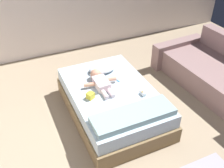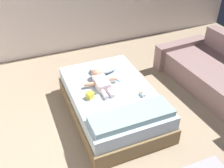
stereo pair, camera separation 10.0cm
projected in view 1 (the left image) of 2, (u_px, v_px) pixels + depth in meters
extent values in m
plane|color=gray|center=(125.00, 153.00, 3.30)|extent=(8.00, 8.00, 0.00)
cube|color=brown|center=(112.00, 107.00, 3.85)|extent=(1.17, 1.79, 0.24)
cube|color=silver|center=(112.00, 95.00, 3.72)|extent=(1.12, 1.71, 0.20)
ellipsoid|color=silver|center=(102.00, 68.00, 4.02)|extent=(0.42, 0.29, 0.11)
cube|color=white|center=(102.00, 83.00, 3.69)|extent=(0.18, 0.30, 0.11)
sphere|color=tan|center=(96.00, 74.00, 3.83)|extent=(0.16, 0.16, 0.16)
cylinder|color=tan|center=(90.00, 85.00, 3.66)|extent=(0.17, 0.09, 0.06)
cylinder|color=tan|center=(111.00, 79.00, 3.77)|extent=(0.17, 0.10, 0.06)
cylinder|color=white|center=(105.00, 95.00, 3.52)|extent=(0.06, 0.17, 0.06)
cylinder|color=white|center=(111.00, 93.00, 3.55)|extent=(0.06, 0.17, 0.06)
cube|color=#338DE3|center=(116.00, 80.00, 3.85)|extent=(0.05, 0.13, 0.01)
cube|color=white|center=(114.00, 77.00, 3.88)|extent=(0.02, 0.03, 0.01)
cube|color=gray|center=(214.00, 79.00, 4.32)|extent=(0.96, 1.76, 0.39)
cube|color=gray|center=(177.00, 52.00, 4.98)|extent=(1.07, 0.26, 0.47)
cube|color=#87A7AB|center=(133.00, 115.00, 3.17)|extent=(1.05, 0.35, 0.08)
cube|color=yellow|center=(90.00, 96.00, 3.48)|extent=(0.12, 0.12, 0.09)
cylinder|color=white|center=(143.00, 93.00, 3.55)|extent=(0.05, 0.10, 0.05)
cone|color=#E7C068|center=(143.00, 91.00, 3.53)|extent=(0.04, 0.04, 0.02)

